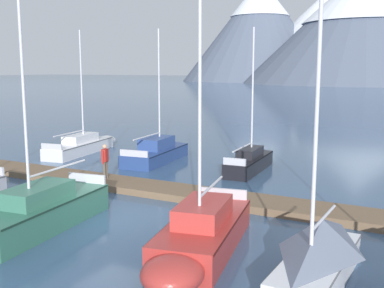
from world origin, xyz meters
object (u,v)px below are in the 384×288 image
(person_on_dock, at_px, (105,159))
(sailboat_mid_dock_port, at_px, (159,151))
(sailboat_nearest_berth, at_px, (84,145))
(sailboat_outer_slip, at_px, (200,235))
(sailboat_mid_dock_starboard, at_px, (33,214))
(sailboat_far_berth, at_px, (251,160))
(sailboat_end_of_dock, at_px, (316,257))

(person_on_dock, bearing_deg, sailboat_mid_dock_port, 99.70)
(sailboat_nearest_berth, distance_m, sailboat_outer_slip, 19.23)
(sailboat_mid_dock_starboard, bearing_deg, person_on_dock, 108.01)
(sailboat_nearest_berth, height_order, sailboat_mid_dock_port, sailboat_nearest_berth)
(sailboat_mid_dock_port, distance_m, sailboat_outer_slip, 15.06)
(person_on_dock, bearing_deg, sailboat_far_berth, 53.46)
(sailboat_mid_dock_starboard, relative_size, sailboat_outer_slip, 1.08)
(sailboat_far_berth, bearing_deg, sailboat_nearest_berth, -179.32)
(sailboat_far_berth, bearing_deg, person_on_dock, -126.54)
(sailboat_mid_dock_port, relative_size, sailboat_mid_dock_starboard, 0.89)
(sailboat_mid_dock_port, xyz_separation_m, sailboat_mid_dock_starboard, (3.21, -12.93, 0.09))
(sailboat_far_berth, bearing_deg, sailboat_mid_dock_starboard, -102.08)
(sailboat_mid_dock_starboard, relative_size, sailboat_far_berth, 1.14)
(sailboat_nearest_berth, distance_m, sailboat_end_of_dock, 22.41)
(sailboat_far_berth, height_order, person_on_dock, sailboat_far_berth)
(sailboat_nearest_berth, height_order, sailboat_outer_slip, sailboat_outer_slip)
(sailboat_mid_dock_port, height_order, sailboat_outer_slip, sailboat_outer_slip)
(sailboat_mid_dock_port, height_order, person_on_dock, sailboat_mid_dock_port)
(sailboat_end_of_dock, bearing_deg, sailboat_outer_slip, 172.48)
(sailboat_far_berth, relative_size, person_on_dock, 4.58)
(sailboat_mid_dock_port, height_order, sailboat_mid_dock_starboard, sailboat_mid_dock_starboard)
(sailboat_mid_dock_port, xyz_separation_m, sailboat_outer_slip, (9.12, -11.97, 0.04))
(sailboat_outer_slip, xyz_separation_m, sailboat_end_of_dock, (3.59, -0.47, 0.20))
(sailboat_nearest_berth, bearing_deg, sailboat_mid_dock_port, 0.21)
(sailboat_outer_slip, distance_m, sailboat_end_of_dock, 3.63)
(sailboat_mid_dock_starboard, distance_m, sailboat_outer_slip, 6.00)
(sailboat_mid_dock_starboard, distance_m, sailboat_far_berth, 13.35)
(sailboat_mid_dock_starboard, bearing_deg, sailboat_nearest_berth, 125.29)
(sailboat_outer_slip, bearing_deg, sailboat_far_berth, 104.49)
(sailboat_mid_dock_starboard, height_order, person_on_dock, sailboat_mid_dock_starboard)
(sailboat_far_berth, distance_m, sailboat_outer_slip, 12.49)
(sailboat_outer_slip, bearing_deg, sailboat_mid_dock_port, 127.31)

